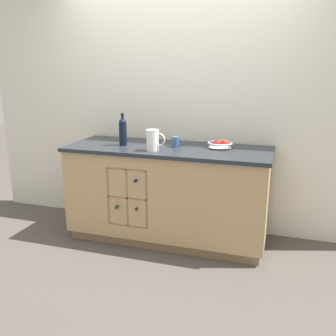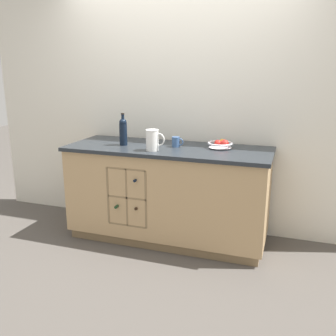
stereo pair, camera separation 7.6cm
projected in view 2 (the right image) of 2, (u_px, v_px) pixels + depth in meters
The scene contains 7 objects.
ground_plane at pixel (168, 237), 3.79m from camera, with size 14.00×14.00×0.00m, color #4C4742.
back_wall at pixel (181, 107), 3.84m from camera, with size 4.40×0.06×2.55m, color silver.
kitchen_island at pixel (168, 193), 3.67m from camera, with size 1.95×0.74×0.93m.
fruit_bowl at pixel (221, 144), 3.50m from camera, with size 0.23×0.23×0.09m.
white_pitcher at pixel (153, 140), 3.38m from camera, with size 0.18×0.12×0.19m.
ceramic_mug at pixel (176, 142), 3.55m from camera, with size 0.11×0.07×0.10m.
standing_wine_bottle at pixel (123, 131), 3.61m from camera, with size 0.08×0.08×0.31m.
Camera 2 is at (1.13, -3.29, 1.67)m, focal length 40.00 mm.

